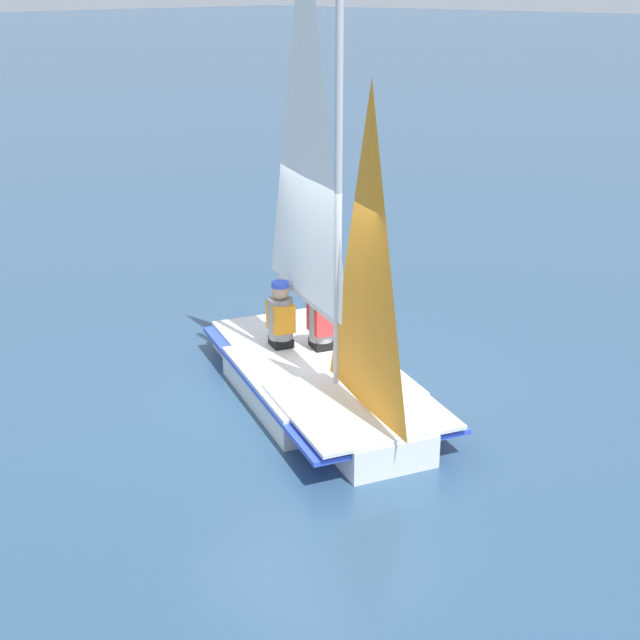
% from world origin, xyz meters
% --- Properties ---
extents(ground_plane, '(260.00, 260.00, 0.00)m').
position_xyz_m(ground_plane, '(0.00, 0.00, 0.00)').
color(ground_plane, '#2D4C6B').
extents(sailboat_main, '(3.16, 4.14, 5.47)m').
position_xyz_m(sailboat_main, '(0.00, 0.00, 0.72)').
color(sailboat_main, white).
rests_on(sailboat_main, ground_plane).
extents(sailor_helm, '(0.40, 0.42, 1.16)m').
position_xyz_m(sailor_helm, '(0.49, 0.41, 0.62)').
color(sailor_helm, black).
rests_on(sailor_helm, ground_plane).
extents(sailor_crew, '(0.40, 0.42, 1.16)m').
position_xyz_m(sailor_crew, '(0.21, 0.82, 0.63)').
color(sailor_crew, black).
rests_on(sailor_crew, ground_plane).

